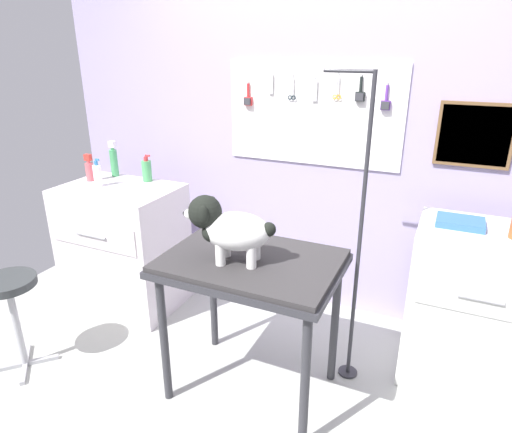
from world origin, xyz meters
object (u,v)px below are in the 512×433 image
object	(u,v)px
dog	(228,228)
detangler_spray	(147,171)
cabinet_right	(474,307)
stool	(10,297)
counter_left	(124,246)
grooming_table	(252,274)
grooming_arm	(357,250)

from	to	relation	value
dog	detangler_spray	distance (m)	1.28
cabinet_right	detangler_spray	distance (m)	2.26
dog	cabinet_right	bearing A→B (deg)	30.38
stool	detangler_spray	world-z (taller)	detangler_spray
counter_left	stool	world-z (taller)	counter_left
dog	counter_left	distance (m)	1.37
cabinet_right	grooming_table	bearing A→B (deg)	-150.39
cabinet_right	counter_left	bearing A→B (deg)	-176.21
detangler_spray	grooming_table	bearing A→B (deg)	-30.30
dog	stool	bearing A→B (deg)	-164.96
cabinet_right	detangler_spray	world-z (taller)	detangler_spray
grooming_arm	stool	world-z (taller)	grooming_arm
counter_left	dog	bearing A→B (deg)	-24.81
stool	grooming_arm	bearing A→B (deg)	22.62
cabinet_right	dog	bearing A→B (deg)	-149.62
grooming_arm	dog	xyz separation A→B (m)	(-0.55, -0.41, 0.19)
grooming_arm	dog	size ratio (longest dim) A/B	3.79
detangler_spray	grooming_arm	bearing A→B (deg)	-11.60
grooming_table	grooming_arm	distance (m)	0.57
grooming_table	dog	bearing A→B (deg)	-141.53
stool	detangler_spray	size ratio (longest dim) A/B	3.02
detangler_spray	cabinet_right	bearing A→B (deg)	-1.47
grooming_table	stool	bearing A→B (deg)	-163.02
counter_left	grooming_arm	bearing A→B (deg)	-3.99
detangler_spray	dog	bearing A→B (deg)	-35.21
grooming_table	cabinet_right	distance (m)	1.26
dog	stool	xyz separation A→B (m)	(-1.23, -0.33, -0.51)
counter_left	stool	bearing A→B (deg)	-95.73
grooming_arm	stool	xyz separation A→B (m)	(-1.77, -0.74, -0.32)
dog	cabinet_right	distance (m)	1.45
cabinet_right	stool	bearing A→B (deg)	-157.07
counter_left	detangler_spray	size ratio (longest dim) A/B	4.57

